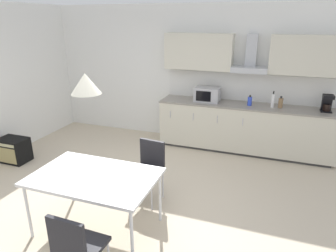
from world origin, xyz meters
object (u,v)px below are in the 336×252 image
(bottle_white, at_px, (273,100))
(dining_table, at_px, (94,179))
(coffee_maker, at_px, (327,103))
(chair_far_right, at_px, (149,165))
(chair_near_right, at_px, (76,245))
(bottle_brown, at_px, (281,103))
(guitar_amp, at_px, (14,150))
(microwave, at_px, (207,94))
(bottle_blue, at_px, (250,101))
(pendant_lamp, at_px, (86,84))

(bottle_white, height_order, dining_table, bottle_white)
(coffee_maker, bearing_deg, dining_table, -132.33)
(chair_far_right, bearing_deg, chair_near_right, -90.39)
(bottle_brown, bearing_deg, guitar_amp, -156.99)
(dining_table, bearing_deg, coffee_maker, 47.67)
(bottle_white, bearing_deg, chair_far_right, -125.60)
(bottle_white, distance_m, dining_table, 3.57)
(coffee_maker, xyz_separation_m, chair_near_right, (-2.46, -3.90, -0.55))
(dining_table, bearing_deg, guitar_amp, 155.50)
(bottle_brown, relative_size, guitar_amp, 0.41)
(microwave, distance_m, bottle_brown, 1.36)
(microwave, xyz_separation_m, coffee_maker, (2.12, 0.03, 0.01))
(bottle_blue, xyz_separation_m, guitar_amp, (-3.95, -1.88, -0.80))
(bottle_brown, xyz_separation_m, chair_far_right, (-1.69, -2.19, -0.50))
(bottle_blue, bearing_deg, microwave, 178.34)
(coffee_maker, xyz_separation_m, pendant_lamp, (-2.78, -3.06, 0.74))
(coffee_maker, bearing_deg, microwave, -179.29)
(bottle_brown, xyz_separation_m, pendant_lamp, (-2.03, -3.04, 0.80))
(microwave, distance_m, coffee_maker, 2.12)
(bottle_blue, bearing_deg, bottle_white, 0.08)
(microwave, height_order, coffee_maker, coffee_maker)
(chair_near_right, relative_size, guitar_amp, 1.67)
(chair_near_right, bearing_deg, bottle_brown, 66.34)
(bottle_blue, distance_m, pendant_lamp, 3.45)
(microwave, height_order, bottle_white, bottle_white)
(coffee_maker, relative_size, chair_far_right, 0.34)
(bottle_white, height_order, guitar_amp, bottle_white)
(microwave, xyz_separation_m, chair_far_right, (-0.33, -2.19, -0.54))
(microwave, bearing_deg, guitar_amp, -148.71)
(bottle_blue, height_order, chair_far_right, bottle_blue)
(bottle_brown, xyz_separation_m, dining_table, (-2.03, -3.04, -0.33))
(bottle_blue, relative_size, bottle_white, 0.64)
(coffee_maker, distance_m, bottle_brown, 0.76)
(bottle_brown, bearing_deg, bottle_white, -168.58)
(dining_table, height_order, chair_near_right, chair_near_right)
(dining_table, bearing_deg, bottle_white, 57.92)
(bottle_brown, height_order, dining_table, bottle_brown)
(chair_far_right, bearing_deg, microwave, 81.53)
(microwave, height_order, bottle_blue, microwave)
(bottle_blue, distance_m, bottle_brown, 0.55)
(bottle_brown, height_order, bottle_white, bottle_white)
(bottle_brown, bearing_deg, dining_table, -123.71)
(coffee_maker, xyz_separation_m, chair_far_right, (-2.45, -2.21, -0.55))
(chair_near_right, distance_m, pendant_lamp, 1.58)
(bottle_blue, relative_size, chair_near_right, 0.23)
(bottle_white, relative_size, pendant_lamp, 0.96)
(microwave, xyz_separation_m, bottle_brown, (1.36, 0.01, -0.05))
(bottle_brown, distance_m, dining_table, 3.66)
(chair_far_right, bearing_deg, guitar_amp, 174.27)
(bottle_brown, bearing_deg, chair_near_right, -113.66)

